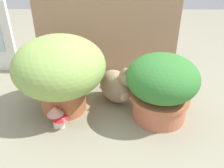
{
  "coord_description": "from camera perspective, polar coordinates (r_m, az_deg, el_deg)",
  "views": [
    {
      "loc": [
        0.14,
        -1.22,
        0.89
      ],
      "look_at": [
        0.12,
        0.03,
        0.18
      ],
      "focal_mm": 37.32,
      "sensor_mm": 36.0,
      "label": 1
    }
  ],
  "objects": [
    {
      "name": "cardboard_backdrop",
      "position": [
        1.83,
        -1.33,
        16.19
      ],
      "size": [
        1.12,
        0.03,
        0.92
      ],
      "primitive_type": "cube",
      "color": "tan",
      "rests_on": "ground"
    },
    {
      "name": "mushroom_ornament_pink",
      "position": [
        1.35,
        -13.77,
        -6.97
      ],
      "size": [
        0.09,
        0.09,
        0.14
      ],
      "color": "silver",
      "rests_on": "ground"
    },
    {
      "name": "leafy_planter",
      "position": [
        1.37,
        12.04,
        -0.44
      ],
      "size": [
        0.42,
        0.42,
        0.4
      ],
      "color": "#C26D4B",
      "rests_on": "ground"
    },
    {
      "name": "ground_plane",
      "position": [
        1.51,
        -4.65,
        -6.38
      ],
      "size": [
        6.0,
        6.0,
        0.0
      ],
      "primitive_type": "plane",
      "color": "gray"
    },
    {
      "name": "grass_planter",
      "position": [
        1.42,
        -12.64,
        3.36
      ],
      "size": [
        0.55,
        0.55,
        0.48
      ],
      "color": "#B4663C",
      "rests_on": "ground"
    },
    {
      "name": "cat",
      "position": [
        1.53,
        1.32,
        -0.44
      ],
      "size": [
        0.3,
        0.36,
        0.32
      ],
      "color": "#9E8568",
      "rests_on": "ground"
    },
    {
      "name": "mushroom_ornament_red",
      "position": [
        1.37,
        -12.62,
        -7.86
      ],
      "size": [
        0.1,
        0.1,
        0.11
      ],
      "color": "#EBE8C9",
      "rests_on": "ground"
    }
  ]
}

